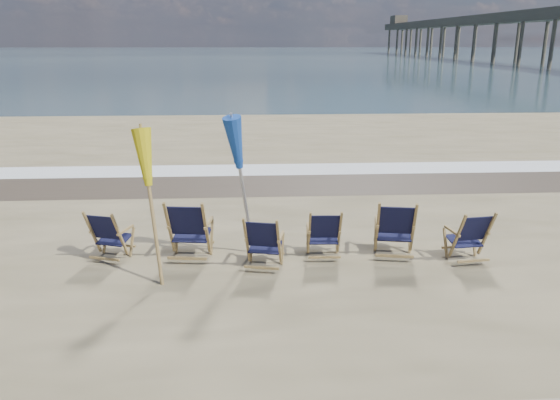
% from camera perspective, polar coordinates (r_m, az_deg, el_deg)
% --- Properties ---
extents(ocean, '(400.00, 400.00, 0.00)m').
position_cam_1_polar(ocean, '(134.83, -3.08, 14.94)').
color(ocean, '#354D58').
rests_on(ocean, ground).
extents(surf_foam, '(200.00, 1.40, 0.01)m').
position_cam_1_polar(surf_foam, '(15.50, -1.26, 3.21)').
color(surf_foam, silver).
rests_on(surf_foam, ground).
extents(wet_sand_strip, '(200.00, 2.60, 0.00)m').
position_cam_1_polar(wet_sand_strip, '(14.05, -1.04, 1.80)').
color(wet_sand_strip, '#42362A').
rests_on(wet_sand_strip, ground).
extents(beach_chair_0, '(0.75, 0.80, 0.91)m').
position_cam_1_polar(beach_chair_0, '(9.30, -16.39, -3.73)').
color(beach_chair_0, black).
rests_on(beach_chair_0, ground).
extents(beach_chair_1, '(0.79, 0.87, 1.09)m').
position_cam_1_polar(beach_chair_1, '(9.01, -7.72, -3.24)').
color(beach_chair_1, black).
rests_on(beach_chair_1, ground).
extents(beach_chair_2, '(0.72, 0.78, 0.93)m').
position_cam_1_polar(beach_chair_2, '(8.59, -0.12, -4.64)').
color(beach_chair_2, black).
rests_on(beach_chair_2, ground).
extents(beach_chair_3, '(0.60, 0.67, 0.90)m').
position_cam_1_polar(beach_chair_3, '(9.10, 6.25, -3.61)').
color(beach_chair_3, black).
rests_on(beach_chair_3, ground).
extents(beach_chair_4, '(0.79, 0.86, 1.05)m').
position_cam_1_polar(beach_chair_4, '(9.28, 13.77, -3.11)').
color(beach_chair_4, black).
rests_on(beach_chair_4, ground).
extents(beach_chair_5, '(0.67, 0.74, 0.93)m').
position_cam_1_polar(beach_chair_5, '(9.55, 20.80, -3.56)').
color(beach_chair_5, black).
rests_on(beach_chair_5, ground).
extents(umbrella_yellow, '(0.30, 0.30, 2.33)m').
position_cam_1_polar(umbrella_yellow, '(8.16, -13.51, 3.54)').
color(umbrella_yellow, olive).
rests_on(umbrella_yellow, ground).
extents(umbrella_blue, '(0.30, 0.30, 2.45)m').
position_cam_1_polar(umbrella_blue, '(8.79, -3.90, 5.62)').
color(umbrella_blue, '#A5A5AD').
rests_on(umbrella_blue, ground).
extents(fishing_pier, '(4.40, 140.00, 9.30)m').
position_cam_1_polar(fishing_pier, '(89.49, 23.23, 15.91)').
color(fishing_pier, brown).
rests_on(fishing_pier, ground).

